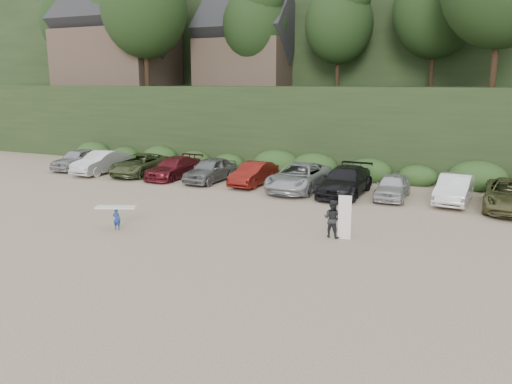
% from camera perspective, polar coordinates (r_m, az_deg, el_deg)
% --- Properties ---
extents(ground, '(120.00, 120.00, 0.00)m').
position_cam_1_polar(ground, '(20.34, 1.35, -5.71)').
color(ground, tan).
rests_on(ground, ground).
extents(hillside_backdrop, '(90.00, 41.50, 28.00)m').
position_cam_1_polar(hillside_backdrop, '(54.55, 16.41, 17.12)').
color(hillside_backdrop, black).
rests_on(hillside_backdrop, ground).
extents(parked_cars, '(39.31, 6.06, 1.60)m').
position_cam_1_polar(parked_cars, '(29.54, 7.35, 1.47)').
color(parked_cars, '#9A9B9F').
rests_on(parked_cars, ground).
extents(child_surfer, '(1.80, 1.11, 1.05)m').
position_cam_1_polar(child_surfer, '(22.63, -15.66, -2.41)').
color(child_surfer, navy).
rests_on(child_surfer, ground).
extents(adult_surfer, '(1.26, 0.74, 1.87)m').
position_cam_1_polar(adult_surfer, '(20.93, 8.84, -3.02)').
color(adult_surfer, black).
rests_on(adult_surfer, ground).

